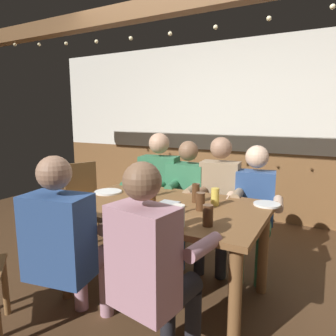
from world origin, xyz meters
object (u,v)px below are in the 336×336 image
dining_table (166,218)px  pint_glass_0 (178,216)px  person_5 (153,264)px  condiment_caddy (170,205)px  pint_glass_1 (196,193)px  chair_empty_near_left (85,197)px  pint_glass_3 (208,215)px  plate_1 (108,192)px  person_2 (218,196)px  bottle_0 (152,204)px  person_0 (157,187)px  pint_glass_2 (200,201)px  person_3 (254,204)px  pint_glass_4 (215,197)px  person_4 (66,241)px  plate_0 (267,204)px  person_1 (184,194)px  bottle_1 (141,185)px

dining_table → pint_glass_0: pint_glass_0 is taller
person_5 → condiment_caddy: (-0.24, 0.63, 0.12)m
pint_glass_1 → condiment_caddy: bearing=-113.5°
chair_empty_near_left → pint_glass_0: pint_glass_0 is taller
person_5 → pint_glass_3: 0.48m
plate_1 → pint_glass_0: pint_glass_0 is taller
person_2 → bottle_0: size_ratio=4.37×
person_0 → condiment_caddy: (0.58, -0.81, 0.09)m
pint_glass_1 → pint_glass_2: 0.21m
plate_1 → pint_glass_0: size_ratio=1.77×
pint_glass_2 → pint_glass_3: bearing=-59.2°
pint_glass_0 → pint_glass_1: bearing=101.9°
person_5 → pint_glass_1: (-0.13, 0.87, 0.17)m
person_2 → person_3: size_ratio=1.05×
condiment_caddy → person_5: bearing=-69.4°
person_0 → person_5: size_ratio=1.03×
bottle_0 → pint_glass_1: bottle_0 is taller
condiment_caddy → plate_1: (-0.70, 0.15, -0.02)m
dining_table → pint_glass_1: bearing=40.7°
person_3 → person_5: (-0.21, -1.43, 0.02)m
bottle_0 → pint_glass_4: 0.58m
plate_1 → person_4: bearing=-68.8°
person_4 → plate_0: size_ratio=6.06×
person_2 → bottle_0: (-0.08, -1.09, 0.20)m
person_1 → pint_glass_0: (0.47, -1.09, 0.17)m
person_0 → pint_glass_4: bearing=136.1°
pint_glass_3 → pint_glass_4: size_ratio=1.00×
person_3 → condiment_caddy: bearing=52.5°
chair_empty_near_left → pint_glass_4: size_ratio=6.49×
bottle_1 → pint_glass_2: (0.56, -0.07, -0.05)m
pint_glass_0 → pint_glass_2: size_ratio=1.03×
pint_glass_2 → person_3: bearing=72.7°
dining_table → pint_glass_1: pint_glass_1 is taller
pint_glass_3 → bottle_0: bearing=-166.7°
person_1 → condiment_caddy: person_1 is taller
bottle_0 → pint_glass_4: size_ratio=2.09×
person_0 → pint_glass_1: 0.90m
bottle_1 → person_5: bearing=-53.0°
dining_table → bottle_1: (-0.26, 0.05, 0.22)m
person_0 → pint_glass_4: 1.03m
bottle_1 → pint_glass_0: bottle_1 is taller
person_5 → bottle_1: size_ratio=4.52×
person_1 → plate_0: bearing=161.1°
chair_empty_near_left → plate_0: 2.19m
dining_table → person_3: bearing=53.8°
pint_glass_2 → person_2: bearing=99.1°
dining_table → person_2: 0.74m
pint_glass_4 → condiment_caddy: bearing=-138.9°
person_4 → bottle_1: 0.80m
pint_glass_2 → pint_glass_4: 0.17m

